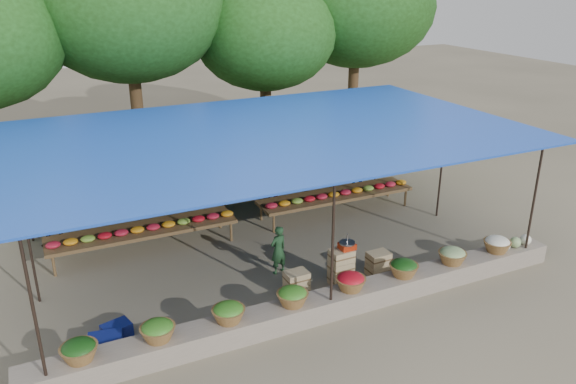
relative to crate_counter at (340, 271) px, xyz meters
name	(u,v)px	position (x,y,z in m)	size (l,w,h in m)	color
ground	(268,252)	(-0.76, 1.91, -0.31)	(60.00, 60.00, 0.00)	#625A48
stone_curb	(327,305)	(-0.76, -0.84, -0.11)	(10.60, 0.55, 0.40)	#72685B
stall_canopy	(265,137)	(-0.76, 1.97, 2.37)	(10.80, 6.60, 2.82)	black
produce_baskets	(322,289)	(-0.86, -0.84, 0.25)	(8.98, 0.58, 0.34)	brown
netting_backdrop	(220,161)	(-0.76, 5.06, 0.94)	(10.60, 0.06, 2.50)	#1B4D1E
tree_row	(199,17)	(-0.26, 8.00, 4.39)	(16.51, 5.50, 7.12)	#372714
fruit_table_left	(143,225)	(-3.25, 3.26, 0.30)	(4.21, 0.95, 0.93)	brown
fruit_table_right	(335,191)	(1.75, 3.26, 0.30)	(4.21, 0.95, 0.93)	brown
crate_counter	(340,271)	(0.00, 0.00, 0.00)	(2.36, 0.35, 0.77)	tan
weighing_scale	(347,245)	(0.15, 0.00, 0.54)	(0.32, 0.32, 0.34)	#B1280E
vendor_seated	(278,250)	(-0.93, 0.96, 0.22)	(0.39, 0.26, 1.07)	#1B3C20
customer_left	(54,216)	(-5.04, 4.29, 0.45)	(0.74, 0.58, 1.52)	slate
customer_mid	(275,176)	(0.56, 4.47, 0.51)	(1.05, 0.61, 1.63)	slate
customer_right	(357,170)	(2.94, 4.10, 0.44)	(0.89, 0.37, 1.51)	slate
blue_crate_front	(106,345)	(-4.63, -0.27, -0.15)	(0.54, 0.39, 0.33)	navy
blue_crate_back	(117,331)	(-4.40, 0.06, -0.17)	(0.47, 0.34, 0.28)	navy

